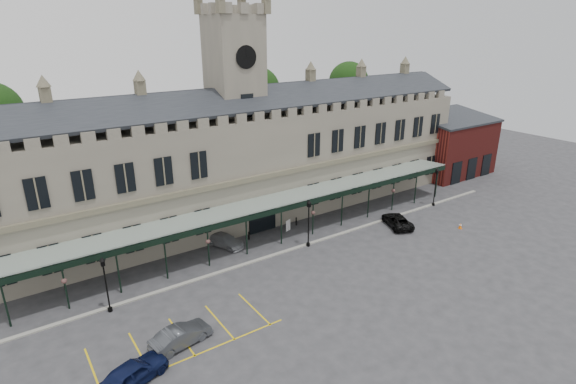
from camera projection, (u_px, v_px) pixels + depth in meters
ground at (326, 274)px, 40.27m from camera, size 140.00×140.00×0.00m
station_building at (238, 163)px, 50.37m from camera, size 60.00×10.36×17.30m
clock_tower at (236, 103)px, 48.14m from camera, size 5.60×5.60×24.80m
canopy at (280, 221)px, 45.23m from camera, size 50.00×4.10×4.30m
brick_annex at (450, 146)px, 66.81m from camera, size 12.40×8.36×9.23m
kerb at (291, 250)px, 44.52m from camera, size 60.00×0.40×0.12m
parking_markings at (184, 340)px, 31.73m from camera, size 16.00×6.00×0.01m
tree_behind_mid at (257, 91)px, 59.44m from camera, size 6.00×6.00×16.00m
tree_behind_right at (349, 83)px, 67.88m from camera, size 6.00×6.00×16.00m
lamp_post_left at (105, 280)px, 34.02m from camera, size 0.45×0.45×4.74m
lamp_post_mid at (309, 219)px, 44.36m from camera, size 0.47×0.47×5.02m
lamp_post_right at (436, 183)px, 54.63m from camera, size 0.46×0.46×4.90m
traffic_cone at (460, 226)px, 49.19m from camera, size 0.40×0.40×0.63m
sign_board at (288, 225)px, 48.59m from camera, size 0.70×0.28×1.24m
bollard_left at (249, 236)px, 46.64m from camera, size 0.15×0.15×0.86m
bollard_right at (296, 221)px, 49.96m from camera, size 0.16×0.16×0.92m
car_left_a at (133, 373)px, 27.64m from camera, size 4.99×3.41×1.58m
car_left_b at (181, 336)px, 31.06m from camera, size 4.58×2.28×1.44m
car_taxi at (225, 240)px, 45.18m from camera, size 3.37×4.67×1.26m
car_van at (397, 221)px, 49.69m from camera, size 3.75×5.16×1.31m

